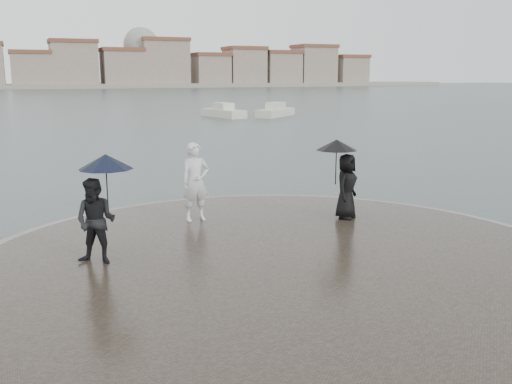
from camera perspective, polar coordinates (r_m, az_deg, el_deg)
name	(u,v)px	position (r m, az deg, el deg)	size (l,w,h in m)	color
ground	(391,362)	(8.33, 13.37, -16.17)	(400.00, 400.00, 0.00)	#2B3835
kerb_ring	(282,271)	(11.03, 2.63, -7.85)	(12.50, 12.50, 0.32)	gray
quay_tip	(282,270)	(11.02, 2.63, -7.75)	(11.90, 11.90, 0.36)	#2D261E
statue	(196,182)	(13.77, -6.07, 1.01)	(0.69, 0.45, 1.89)	silver
visitor_left	(99,205)	(10.98, -15.47, -1.27)	(1.25, 1.07, 2.04)	black
visitor_right	(344,174)	(14.03, 8.75, 1.75)	(1.21, 1.04, 1.95)	black
far_skyline	(5,67)	(166.61, -23.80, 11.35)	(260.00, 20.00, 37.00)	gray
boats	(139,118)	(46.70, -11.63, 7.22)	(39.23, 15.48, 1.50)	beige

